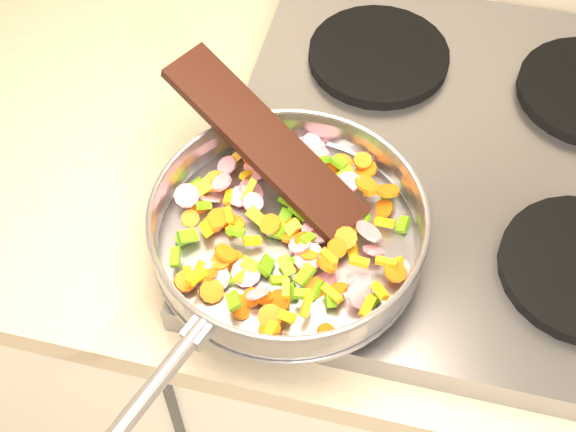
# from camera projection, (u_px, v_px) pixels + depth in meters

# --- Properties ---
(cooktop) EXTENTS (0.60, 0.60, 0.04)m
(cooktop) POSITION_uv_depth(u_px,v_px,m) (467.00, 166.00, 1.01)
(cooktop) COLOR #939399
(cooktop) RESTS_ON counter_top
(grate_fl) EXTENTS (0.19, 0.19, 0.02)m
(grate_fl) POSITION_uv_depth(u_px,v_px,m) (337.00, 219.00, 0.92)
(grate_fl) COLOR black
(grate_fl) RESTS_ON cooktop
(grate_bl) EXTENTS (0.19, 0.19, 0.02)m
(grate_bl) POSITION_uv_depth(u_px,v_px,m) (379.00, 56.00, 1.08)
(grate_bl) COLOR black
(grate_bl) RESTS_ON cooktop
(saute_pan) EXTENTS (0.34, 0.50, 0.06)m
(saute_pan) POSITION_uv_depth(u_px,v_px,m) (287.00, 228.00, 0.87)
(saute_pan) COLOR #9E9EA5
(saute_pan) RESTS_ON grate_fl
(vegetable_heap) EXTENTS (0.28, 0.28, 0.05)m
(vegetable_heap) POSITION_uv_depth(u_px,v_px,m) (290.00, 226.00, 0.88)
(vegetable_heap) COLOR #FFB412
(vegetable_heap) RESTS_ON saute_pan
(wooden_spatula) EXTENTS (0.26, 0.18, 0.10)m
(wooden_spatula) POSITION_uv_depth(u_px,v_px,m) (265.00, 142.00, 0.89)
(wooden_spatula) COLOR black
(wooden_spatula) RESTS_ON saute_pan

